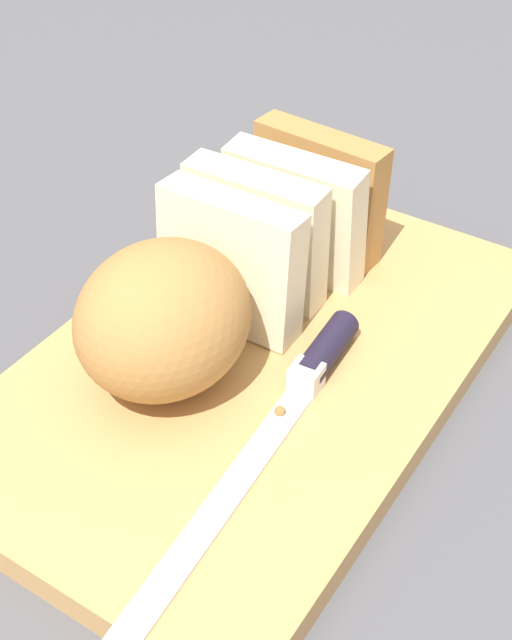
% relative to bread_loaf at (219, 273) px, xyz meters
% --- Properties ---
extents(ground_plane, '(3.00, 3.00, 0.00)m').
position_rel_bread_loaf_xyz_m(ground_plane, '(-0.01, -0.04, -0.07)').
color(ground_plane, '#4C4C51').
extents(cutting_board, '(0.45, 0.28, 0.02)m').
position_rel_bread_loaf_xyz_m(cutting_board, '(-0.01, -0.04, -0.06)').
color(cutting_board, tan).
rests_on(cutting_board, ground_plane).
extents(bread_loaf, '(0.28, 0.12, 0.10)m').
position_rel_bread_loaf_xyz_m(bread_loaf, '(0.00, 0.00, 0.00)').
color(bread_loaf, '#A8753D').
rests_on(bread_loaf, cutting_board).
extents(bread_knife, '(0.29, 0.04, 0.02)m').
position_rel_bread_loaf_xyz_m(bread_knife, '(-0.03, -0.09, -0.04)').
color(bread_knife, silver).
rests_on(bread_knife, cutting_board).
extents(crumb_near_knife, '(0.01, 0.01, 0.01)m').
position_rel_bread_loaf_xyz_m(crumb_near_knife, '(-0.04, 0.02, -0.05)').
color(crumb_near_knife, '#996633').
rests_on(crumb_near_knife, cutting_board).
extents(crumb_near_loaf, '(0.01, 0.01, 0.01)m').
position_rel_bread_loaf_xyz_m(crumb_near_loaf, '(-0.05, -0.09, -0.05)').
color(crumb_near_loaf, '#996633').
rests_on(crumb_near_loaf, cutting_board).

